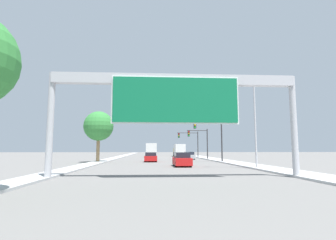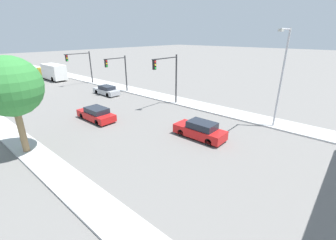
% 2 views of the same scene
% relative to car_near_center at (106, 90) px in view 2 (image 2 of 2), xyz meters
% --- Properties ---
extents(sidewalk_right, '(3.00, 120.00, 0.15)m').
position_rel_car_near_center_xyz_m(sidewalk_right, '(4.25, 11.18, -0.58)').
color(sidewalk_right, '#B3B3B3').
rests_on(sidewalk_right, ground).
extents(car_near_center, '(1.71, 4.60, 1.37)m').
position_rel_car_near_center_xyz_m(car_near_center, '(0.00, 0.00, 0.00)').
color(car_near_center, '#A5A8AD').
rests_on(car_near_center, ground).
extents(car_far_left, '(1.84, 4.71, 1.40)m').
position_rel_car_near_center_xyz_m(car_far_left, '(-7.00, -8.31, 0.02)').
color(car_far_left, red).
rests_on(car_far_left, ground).
extents(car_mid_left, '(1.77, 4.60, 1.53)m').
position_rel_car_near_center_xyz_m(car_mid_left, '(-3.50, -19.02, 0.07)').
color(car_mid_left, red).
rests_on(car_mid_left, ground).
extents(truck_box_primary, '(2.43, 8.40, 3.18)m').
position_rel_car_near_center_xyz_m(truck_box_primary, '(-7.00, 14.62, 0.97)').
color(truck_box_primary, white).
rests_on(truck_box_primary, ground).
extents(truck_box_secondary, '(2.41, 8.46, 3.06)m').
position_rel_car_near_center_xyz_m(truck_box_secondary, '(0.00, 18.22, 0.91)').
color(truck_box_secondary, yellow).
rests_on(truck_box_secondary, ground).
extents(traffic_light_near_intersection, '(4.34, 0.32, 6.24)m').
position_rel_car_near_center_xyz_m(traffic_light_near_intersection, '(1.89, -10.82, 3.55)').
color(traffic_light_near_intersection, '#2D2D30').
rests_on(traffic_light_near_intersection, ground).
extents(traffic_light_mid_block, '(3.81, 0.32, 5.56)m').
position_rel_car_near_center_xyz_m(traffic_light_mid_block, '(2.00, -0.82, 3.09)').
color(traffic_light_mid_block, '#2D2D30').
rests_on(traffic_light_mid_block, ground).
extents(traffic_light_far_intersection, '(4.67, 0.32, 5.72)m').
position_rel_car_near_center_xyz_m(traffic_light_far_intersection, '(1.70, 9.18, 3.25)').
color(traffic_light_far_intersection, '#2D2D30').
rests_on(traffic_light_far_intersection, ground).
extents(palm_tree_background, '(4.21, 4.21, 7.27)m').
position_rel_car_near_center_xyz_m(palm_tree_background, '(-14.47, -10.44, 4.47)').
color(palm_tree_background, '#8C704C').
rests_on(palm_tree_background, ground).
extents(street_lamp_right, '(2.95, 0.28, 9.08)m').
position_rel_car_near_center_xyz_m(street_lamp_right, '(2.98, -23.07, 4.73)').
color(street_lamp_right, '#B2B2B7').
rests_on(street_lamp_right, ground).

